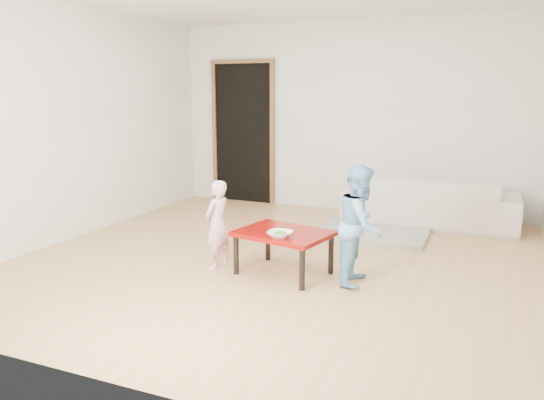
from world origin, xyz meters
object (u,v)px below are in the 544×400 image
Objects in this scene: sofa at (429,201)px; child_blue at (361,225)px; red_table at (284,253)px; basin at (303,235)px; bowl at (280,234)px; child_pink at (217,225)px.

sofa is 2.39m from child_blue.
child_blue is (0.69, 0.06, 0.32)m from red_table.
child_blue is 1.47m from basin.
bowl is at bearing -78.94° from basin.
red_table is (-1.01, -2.42, -0.10)m from sofa.
bowl reaches higher than red_table.
bowl is at bearing 108.91° from child_blue.
sofa is 2.62m from red_table.
sofa reaches higher than red_table.
child_blue is at bearing 4.74° from red_table.
basin is at bearing 168.50° from child_pink.
child_blue is 2.70× the size of basin.
child_blue is (1.34, 0.14, 0.10)m from child_pink.
child_blue is (0.65, 0.25, 0.09)m from bowl.
bowl is 0.69m from child_pink.
child_blue is (-0.31, -2.36, 0.22)m from sofa.
red_table is at bearing 105.30° from child_pink.
sofa is 2.79m from bowl.
sofa is at bearing 46.79° from basin.
red_table is at bearing 66.43° from sofa.
sofa is 9.74× the size of bowl.
sofa reaches higher than bowl.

